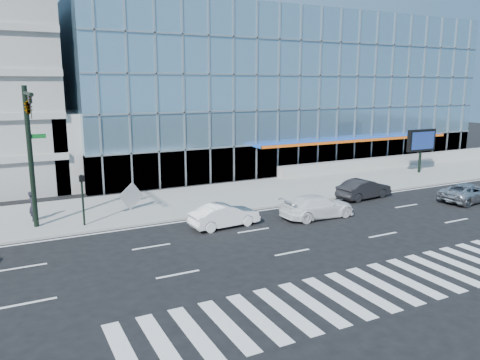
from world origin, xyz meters
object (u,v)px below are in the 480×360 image
(white_suv, at_px, (317,206))
(tilted_panel, at_px, (131,196))
(silver_suv, at_px, (468,192))
(dark_sedan, at_px, (364,189))
(marquee_sign, at_px, (421,141))
(traffic_signal, at_px, (29,124))
(pedestrian, at_px, (33,206))
(ped_signal_post, at_px, (82,192))
(white_sedan, at_px, (224,215))

(white_suv, distance_m, tilted_panel, 12.01)
(silver_suv, relative_size, dark_sedan, 1.09)
(silver_suv, height_order, tilted_panel, tilted_panel)
(marquee_sign, distance_m, silver_suv, 10.72)
(marquee_sign, relative_size, white_suv, 0.81)
(marquee_sign, bearing_deg, traffic_signal, -174.08)
(white_suv, height_order, pedestrian, pedestrian)
(silver_suv, height_order, dark_sedan, dark_sedan)
(traffic_signal, xyz_separation_m, dark_sedan, (21.84, -1.57, -5.45))
(ped_signal_post, height_order, marquee_sign, marquee_sign)
(ped_signal_post, relative_size, white_suv, 0.61)
(marquee_sign, height_order, tilted_panel, marquee_sign)
(silver_suv, xyz_separation_m, white_suv, (-12.00, 1.61, 0.05))
(pedestrian, bearing_deg, white_suv, -110.90)
(white_sedan, bearing_deg, white_suv, -103.00)
(pedestrian, bearing_deg, dark_sedan, -98.87)
(ped_signal_post, distance_m, marquee_sign, 30.67)
(ped_signal_post, bearing_deg, white_sedan, -25.60)
(dark_sedan, height_order, tilted_panel, tilted_panel)
(white_sedan, bearing_deg, pedestrian, 54.76)
(tilted_panel, bearing_deg, pedestrian, 161.16)
(ped_signal_post, bearing_deg, white_suv, -18.37)
(traffic_signal, height_order, dark_sedan, traffic_signal)
(traffic_signal, distance_m, ped_signal_post, 4.75)
(marquee_sign, distance_m, tilted_panel, 27.25)
(marquee_sign, height_order, pedestrian, marquee_sign)
(silver_suv, bearing_deg, ped_signal_post, 71.27)
(white_sedan, xyz_separation_m, pedestrian, (-9.89, 5.92, 0.37))
(ped_signal_post, xyz_separation_m, white_sedan, (7.34, -3.52, -1.45))
(white_suv, xyz_separation_m, tilted_panel, (-10.00, 6.63, 0.35))
(ped_signal_post, height_order, dark_sedan, ped_signal_post)
(dark_sedan, bearing_deg, tilted_panel, 69.06)
(marquee_sign, distance_m, dark_sedan, 12.45)
(traffic_signal, height_order, white_sedan, traffic_signal)
(white_suv, bearing_deg, tilted_panel, 56.84)
(tilted_panel, bearing_deg, silver_suv, -37.48)
(ped_signal_post, height_order, pedestrian, ped_signal_post)
(dark_sedan, bearing_deg, ped_signal_post, 77.85)
(traffic_signal, bearing_deg, pedestrian, 91.15)
(pedestrian, distance_m, tilted_panel, 5.89)
(white_sedan, bearing_deg, silver_suv, -102.33)
(marquee_sign, height_order, white_suv, marquee_sign)
(silver_suv, height_order, pedestrian, pedestrian)
(dark_sedan, height_order, pedestrian, pedestrian)
(white_suv, distance_m, pedestrian, 17.30)
(silver_suv, relative_size, white_sedan, 1.14)
(white_suv, bearing_deg, traffic_signal, 76.03)
(traffic_signal, relative_size, ped_signal_post, 2.67)
(traffic_signal, height_order, ped_signal_post, traffic_signal)
(pedestrian, bearing_deg, traffic_signal, -176.50)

